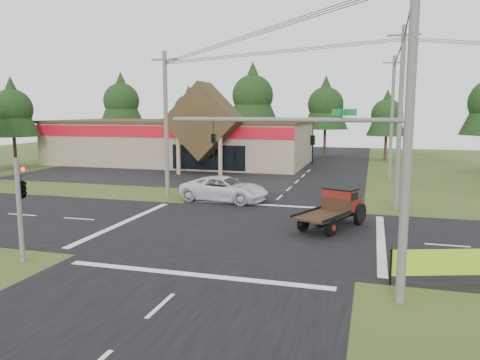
% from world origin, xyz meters
% --- Properties ---
extents(ground, '(120.00, 120.00, 0.00)m').
position_xyz_m(ground, '(0.00, 0.00, 0.00)').
color(ground, '#2F4117').
rests_on(ground, ground).
extents(road_ns, '(12.00, 120.00, 0.02)m').
position_xyz_m(road_ns, '(0.00, 0.00, 0.01)').
color(road_ns, black).
rests_on(road_ns, ground).
extents(road_ew, '(120.00, 12.00, 0.02)m').
position_xyz_m(road_ew, '(0.00, 0.00, 0.01)').
color(road_ew, black).
rests_on(road_ew, ground).
extents(parking_apron, '(28.00, 14.00, 0.02)m').
position_xyz_m(parking_apron, '(-14.00, 19.00, 0.01)').
color(parking_apron, black).
rests_on(parking_apron, ground).
extents(cvs_building, '(30.40, 18.20, 9.19)m').
position_xyz_m(cvs_building, '(-15.70, 29.57, 2.78)').
color(cvs_building, gray).
rests_on(cvs_building, ground).
extents(traffic_signal_mast, '(8.12, 0.24, 7.00)m').
position_xyz_m(traffic_signal_mast, '(5.82, -7.50, 4.43)').
color(traffic_signal_mast, '#595651').
rests_on(traffic_signal_mast, ground).
extents(traffic_signal_corner, '(0.53, 2.48, 4.40)m').
position_xyz_m(traffic_signal_corner, '(-7.50, -7.32, 3.52)').
color(traffic_signal_corner, '#595651').
rests_on(traffic_signal_corner, ground).
extents(utility_pole_nr, '(2.00, 0.30, 11.00)m').
position_xyz_m(utility_pole_nr, '(7.50, -7.50, 5.64)').
color(utility_pole_nr, '#595651').
rests_on(utility_pole_nr, ground).
extents(utility_pole_nw, '(2.00, 0.30, 10.50)m').
position_xyz_m(utility_pole_nw, '(-8.00, 8.00, 5.39)').
color(utility_pole_nw, '#595651').
rests_on(utility_pole_nw, ground).
extents(utility_pole_ne, '(2.00, 0.30, 11.50)m').
position_xyz_m(utility_pole_ne, '(8.00, 8.00, 5.89)').
color(utility_pole_ne, '#595651').
rests_on(utility_pole_ne, ground).
extents(utility_pole_n, '(2.00, 0.30, 11.20)m').
position_xyz_m(utility_pole_n, '(8.00, 22.00, 5.74)').
color(utility_pole_n, '#595651').
rests_on(utility_pole_n, ground).
extents(tree_row_a, '(6.72, 6.72, 12.12)m').
position_xyz_m(tree_row_a, '(-30.00, 40.00, 8.05)').
color(tree_row_a, '#332316').
rests_on(tree_row_a, ground).
extents(tree_row_b, '(5.60, 5.60, 10.10)m').
position_xyz_m(tree_row_b, '(-20.00, 42.00, 6.70)').
color(tree_row_b, '#332316').
rests_on(tree_row_b, ground).
extents(tree_row_c, '(7.28, 7.28, 13.13)m').
position_xyz_m(tree_row_c, '(-10.00, 41.00, 8.72)').
color(tree_row_c, '#332316').
rests_on(tree_row_c, ground).
extents(tree_row_d, '(6.16, 6.16, 11.11)m').
position_xyz_m(tree_row_d, '(0.00, 42.00, 7.38)').
color(tree_row_d, '#332316').
rests_on(tree_row_d, ground).
extents(tree_row_e, '(5.04, 5.04, 9.09)m').
position_xyz_m(tree_row_e, '(8.00, 40.00, 6.03)').
color(tree_row_e, '#332316').
rests_on(tree_row_e, ground).
extents(tree_side_w, '(5.60, 5.60, 10.10)m').
position_xyz_m(tree_side_w, '(-32.00, 20.00, 6.70)').
color(tree_side_w, '#332316').
rests_on(tree_side_w, ground).
extents(antique_flatbed_truck, '(3.80, 5.44, 2.13)m').
position_xyz_m(antique_flatbed_truck, '(4.43, 1.88, 1.06)').
color(antique_flatbed_truck, '#50170B').
rests_on(antique_flatbed_truck, ground).
extents(roadside_banner, '(3.85, 1.37, 1.37)m').
position_xyz_m(roadside_banner, '(9.10, -5.37, 0.69)').
color(roadside_banner, '#94CD1B').
rests_on(roadside_banner, ground).
extents(white_pickup, '(6.50, 3.59, 1.72)m').
position_xyz_m(white_pickup, '(-3.50, 7.75, 0.86)').
color(white_pickup, silver).
rests_on(white_pickup, ground).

